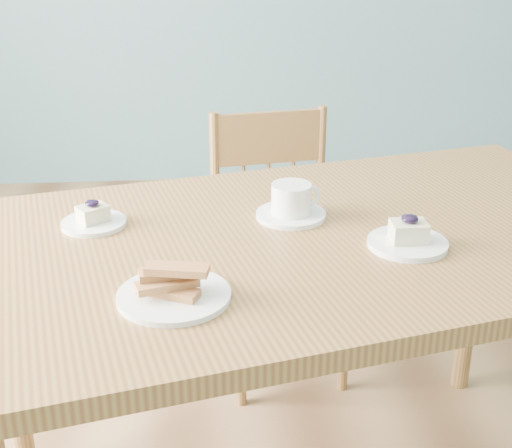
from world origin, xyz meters
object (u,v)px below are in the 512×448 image
cheesecake_plate_near (408,238)px  coffee_cup (292,203)px  dining_chair (278,247)px  biscotti_plate (174,289)px  cheesecake_plate_far (94,219)px  dining_table (318,266)px

cheesecake_plate_near → coffee_cup: bearing=141.9°
dining_chair → biscotti_plate: 1.06m
cheesecake_plate_near → dining_chair: bearing=103.0°
cheesecake_plate_near → cheesecake_plate_far: cheesecake_plate_near is taller
biscotti_plate → cheesecake_plate_far: bearing=118.4°
cheesecake_plate_far → coffee_cup: coffee_cup is taller
cheesecake_plate_near → coffee_cup: coffee_cup is taller
dining_chair → dining_table: bearing=-98.3°
dining_chair → cheesecake_plate_near: cheesecake_plate_near is taller
dining_table → biscotti_plate: size_ratio=8.14×
cheesecake_plate_near → cheesecake_plate_far: size_ratio=1.17×
cheesecake_plate_near → cheesecake_plate_far: 0.67m
coffee_cup → biscotti_plate: bearing=-140.7°
dining_table → cheesecake_plate_near: size_ratio=10.06×
cheesecake_plate_near → cheesecake_plate_far: (-0.65, 0.16, -0.00)m
cheesecake_plate_near → biscotti_plate: (-0.47, -0.18, 0.00)m
dining_chair → coffee_cup: size_ratio=5.50×
dining_chair → cheesecake_plate_far: (-0.47, -0.61, 0.37)m
dining_table → cheesecake_plate_near: 0.21m
cheesecake_plate_near → biscotti_plate: bearing=-159.1°
cheesecake_plate_near → coffee_cup: 0.27m
dining_chair → coffee_cup: coffee_cup is taller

